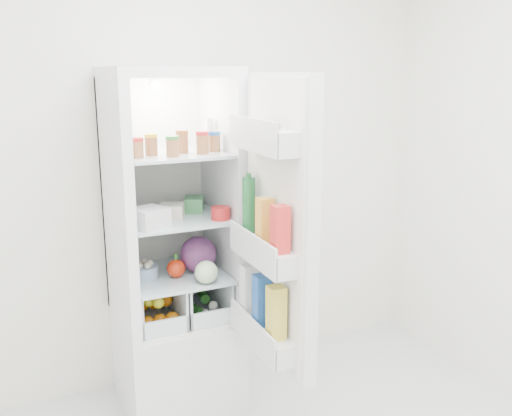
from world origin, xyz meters
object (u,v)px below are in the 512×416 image
red_cabbage (198,254)px  refrigerator (172,284)px  fridge_door (275,230)px  mushroom_bowl (144,272)px

red_cabbage → refrigerator: bearing=142.4°
fridge_door → refrigerator: bearing=26.2°
red_cabbage → fridge_door: (0.17, -0.55, 0.25)m
refrigerator → mushroom_bowl: 0.21m
red_cabbage → mushroom_bowl: red_cabbage is taller
red_cabbage → mushroom_bowl: (-0.29, 0.02, -0.06)m
mushroom_bowl → red_cabbage: bearing=-3.8°
red_cabbage → fridge_door: size_ratio=0.15×
refrigerator → fridge_door: bearing=-65.4°
refrigerator → fridge_door: size_ratio=1.38×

